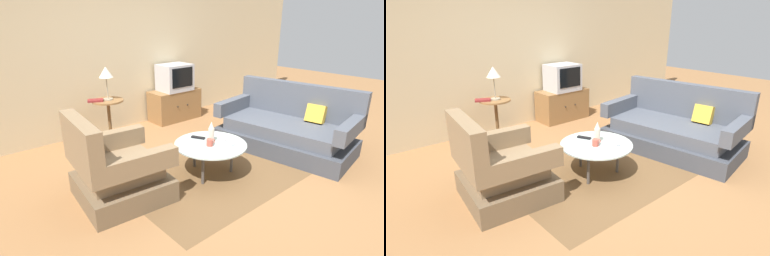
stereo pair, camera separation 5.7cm
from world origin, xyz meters
The scene contains 15 objects.
ground_plane centered at (0.00, 0.00, 0.00)m, with size 16.00×16.00×0.00m, color olive.
back_wall centered at (0.00, 2.41, 1.35)m, with size 9.00×0.12×2.70m, color #CCB78E.
area_rug centered at (-0.14, 0.09, 0.00)m, with size 2.19×1.69×0.00m, color brown.
armchair centered at (-1.27, 0.34, 0.31)m, with size 0.96×0.95×0.94m.
couch centered at (1.26, -0.07, 0.29)m, with size 1.20×1.98×0.92m.
coffee_table centered at (-0.14, 0.09, 0.37)m, with size 0.87×0.87×0.40m.
side_table centered at (-0.55, 1.88, 0.47)m, with size 0.46×0.46×0.66m.
tv_stand centered at (0.88, 2.08, 0.28)m, with size 0.94×0.48×0.56m.
television centered at (0.88, 2.07, 0.80)m, with size 0.57×0.45×0.47m.
table_lamp centered at (-0.54, 1.88, 1.05)m, with size 0.21×0.21×0.49m.
vase centered at (-0.08, 0.14, 0.52)m, with size 0.08×0.08×0.25m.
mug centered at (-0.18, 0.05, 0.44)m, with size 0.12×0.08×0.08m.
tv_remote_dark centered at (-0.13, 0.31, 0.41)m, with size 0.13×0.18×0.02m.
tv_remote_silver centered at (0.04, -0.06, 0.41)m, with size 0.10×0.18×0.02m.
book centered at (-0.73, 1.92, 0.67)m, with size 0.26×0.22×0.03m.
Camera 1 is at (-2.56, -2.36, 1.84)m, focal length 29.00 mm.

